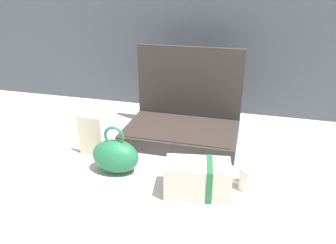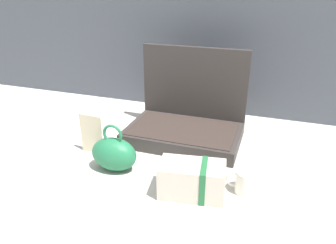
% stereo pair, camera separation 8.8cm
% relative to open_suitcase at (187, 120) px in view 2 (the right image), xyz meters
% --- Properties ---
extents(ground_plane, '(6.00, 6.00, 0.00)m').
position_rel_open_suitcase_xyz_m(ground_plane, '(-0.04, -0.19, -0.09)').
color(ground_plane, beige).
extents(open_suitcase, '(0.51, 0.34, 0.40)m').
position_rel_open_suitcase_xyz_m(open_suitcase, '(0.00, 0.00, 0.00)').
color(open_suitcase, '#332D2B').
rests_on(open_suitcase, ground_plane).
extents(teal_pouch_handbag, '(0.18, 0.12, 0.19)m').
position_rel_open_suitcase_xyz_m(teal_pouch_handbag, '(-0.19, -0.37, -0.02)').
color(teal_pouch_handbag, '#237247').
rests_on(teal_pouch_handbag, ground_plane).
extents(cream_toiletry_bag, '(0.24, 0.15, 0.12)m').
position_rel_open_suitcase_xyz_m(cream_toiletry_bag, '(0.15, -0.42, -0.03)').
color(cream_toiletry_bag, beige).
rests_on(cream_toiletry_bag, ground_plane).
extents(coffee_mug, '(0.12, 0.08, 0.08)m').
position_rel_open_suitcase_xyz_m(coffee_mug, '(0.32, -0.35, -0.05)').
color(coffee_mug, silver).
rests_on(coffee_mug, ground_plane).
extents(info_card_left, '(0.10, 0.01, 0.17)m').
position_rel_open_suitcase_xyz_m(info_card_left, '(-0.34, -0.28, 0.00)').
color(info_card_left, beige).
rests_on(info_card_left, ground_plane).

